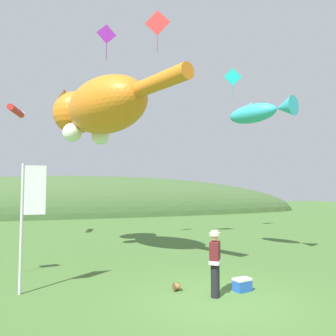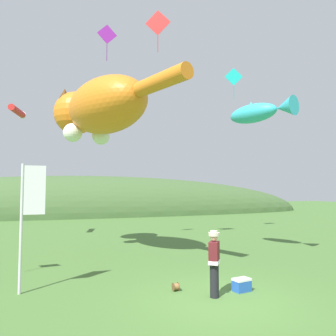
{
  "view_description": "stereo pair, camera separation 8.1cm",
  "coord_description": "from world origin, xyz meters",
  "px_view_note": "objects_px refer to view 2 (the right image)",
  "views": [
    {
      "loc": [
        -4.26,
        -7.81,
        2.89
      ],
      "look_at": [
        0.0,
        4.0,
        3.72
      ],
      "focal_mm": 35.0,
      "sensor_mm": 36.0,
      "label": 1
    },
    {
      "loc": [
        -4.18,
        -7.84,
        2.89
      ],
      "look_at": [
        0.0,
        4.0,
        3.72
      ],
      "focal_mm": 35.0,
      "sensor_mm": 36.0,
      "label": 2
    }
  ],
  "objects_px": {
    "kite_diamond_red": "(158,23)",
    "kite_diamond_violet": "(107,35)",
    "festival_banner_pole": "(28,208)",
    "kite_diamond_teal": "(234,77)",
    "picnic_cooler": "(242,285)",
    "kite_spool": "(176,287)",
    "festival_attendant": "(214,261)",
    "kite_fish_windsock": "(259,112)",
    "kite_tube_streamer": "(17,111)",
    "kite_giant_cat": "(99,109)"
  },
  "relations": [
    {
      "from": "kite_spool",
      "to": "kite_tube_streamer",
      "type": "xyz_separation_m",
      "value": [
        -5.37,
        11.24,
        7.23
      ]
    },
    {
      "from": "kite_diamond_red",
      "to": "festival_attendant",
      "type": "bearing_deg",
      "value": -95.95
    },
    {
      "from": "festival_attendant",
      "to": "kite_diamond_violet",
      "type": "xyz_separation_m",
      "value": [
        -1.67,
        8.52,
        9.97
      ]
    },
    {
      "from": "kite_spool",
      "to": "kite_giant_cat",
      "type": "height_order",
      "value": "kite_giant_cat"
    },
    {
      "from": "kite_diamond_teal",
      "to": "kite_tube_streamer",
      "type": "bearing_deg",
      "value": 172.75
    },
    {
      "from": "festival_banner_pole",
      "to": "kite_diamond_teal",
      "type": "relative_size",
      "value": 1.73
    },
    {
      "from": "festival_attendant",
      "to": "picnic_cooler",
      "type": "height_order",
      "value": "festival_attendant"
    },
    {
      "from": "picnic_cooler",
      "to": "festival_banner_pole",
      "type": "distance_m",
      "value": 6.46
    },
    {
      "from": "kite_diamond_red",
      "to": "kite_spool",
      "type": "bearing_deg",
      "value": -103.22
    },
    {
      "from": "kite_giant_cat",
      "to": "kite_diamond_red",
      "type": "distance_m",
      "value": 6.02
    },
    {
      "from": "festival_banner_pole",
      "to": "kite_diamond_teal",
      "type": "xyz_separation_m",
      "value": [
        11.78,
        8.39,
        7.96
      ]
    },
    {
      "from": "festival_banner_pole",
      "to": "picnic_cooler",
      "type": "bearing_deg",
      "value": -17.6
    },
    {
      "from": "picnic_cooler",
      "to": "kite_diamond_red",
      "type": "xyz_separation_m",
      "value": [
        -0.2,
        7.34,
        11.32
      ]
    },
    {
      "from": "kite_diamond_teal",
      "to": "kite_diamond_red",
      "type": "relative_size",
      "value": 0.94
    },
    {
      "from": "festival_banner_pole",
      "to": "kite_fish_windsock",
      "type": "relative_size",
      "value": 1.12
    },
    {
      "from": "festival_attendant",
      "to": "picnic_cooler",
      "type": "xyz_separation_m",
      "value": [
        0.98,
        0.23,
        -0.77
      ]
    },
    {
      "from": "kite_diamond_violet",
      "to": "kite_diamond_teal",
      "type": "height_order",
      "value": "kite_diamond_violet"
    },
    {
      "from": "kite_fish_windsock",
      "to": "kite_tube_streamer",
      "type": "height_order",
      "value": "kite_tube_streamer"
    },
    {
      "from": "kite_diamond_red",
      "to": "kite_diamond_violet",
      "type": "bearing_deg",
      "value": 158.7
    },
    {
      "from": "kite_spool",
      "to": "kite_tube_streamer",
      "type": "distance_m",
      "value": 14.41
    },
    {
      "from": "kite_spool",
      "to": "kite_diamond_red",
      "type": "height_order",
      "value": "kite_diamond_red"
    },
    {
      "from": "kite_tube_streamer",
      "to": "kite_diamond_teal",
      "type": "bearing_deg",
      "value": -7.25
    },
    {
      "from": "festival_banner_pole",
      "to": "kite_giant_cat",
      "type": "distance_m",
      "value": 6.51
    },
    {
      "from": "kite_giant_cat",
      "to": "kite_diamond_red",
      "type": "bearing_deg",
      "value": 19.47
    },
    {
      "from": "festival_banner_pole",
      "to": "kite_diamond_violet",
      "type": "xyz_separation_m",
      "value": [
        3.14,
        6.46,
        8.55
      ]
    },
    {
      "from": "kite_spool",
      "to": "festival_attendant",
      "type": "bearing_deg",
      "value": -48.44
    },
    {
      "from": "picnic_cooler",
      "to": "kite_fish_windsock",
      "type": "bearing_deg",
      "value": 48.12
    },
    {
      "from": "kite_giant_cat",
      "to": "kite_fish_windsock",
      "type": "bearing_deg",
      "value": -20.57
    },
    {
      "from": "festival_banner_pole",
      "to": "kite_giant_cat",
      "type": "height_order",
      "value": "kite_giant_cat"
    },
    {
      "from": "kite_giant_cat",
      "to": "kite_tube_streamer",
      "type": "relative_size",
      "value": 4.38
    },
    {
      "from": "festival_banner_pole",
      "to": "kite_diamond_teal",
      "type": "distance_m",
      "value": 16.51
    },
    {
      "from": "kite_spool",
      "to": "kite_diamond_red",
      "type": "distance_m",
      "value": 13.29
    },
    {
      "from": "kite_giant_cat",
      "to": "kite_fish_windsock",
      "type": "height_order",
      "value": "kite_giant_cat"
    },
    {
      "from": "picnic_cooler",
      "to": "kite_spool",
      "type": "bearing_deg",
      "value": 159.65
    },
    {
      "from": "kite_fish_windsock",
      "to": "kite_diamond_red",
      "type": "height_order",
      "value": "kite_diamond_red"
    },
    {
      "from": "festival_attendant",
      "to": "picnic_cooler",
      "type": "relative_size",
      "value": 3.29
    },
    {
      "from": "picnic_cooler",
      "to": "kite_diamond_red",
      "type": "bearing_deg",
      "value": 91.54
    },
    {
      "from": "kite_diamond_teal",
      "to": "festival_attendant",
      "type": "bearing_deg",
      "value": -123.7
    },
    {
      "from": "kite_giant_cat",
      "to": "kite_tube_streamer",
      "type": "distance_m",
      "value": 6.9
    },
    {
      "from": "kite_fish_windsock",
      "to": "kite_diamond_violet",
      "type": "xyz_separation_m",
      "value": [
        -6.01,
        4.55,
        4.62
      ]
    },
    {
      "from": "picnic_cooler",
      "to": "kite_diamond_red",
      "type": "distance_m",
      "value": 13.49
    },
    {
      "from": "festival_banner_pole",
      "to": "festival_attendant",
      "type": "bearing_deg",
      "value": -23.23
    },
    {
      "from": "kite_tube_streamer",
      "to": "kite_diamond_red",
      "type": "distance_m",
      "value": 9.29
    },
    {
      "from": "festival_attendant",
      "to": "kite_diamond_teal",
      "type": "xyz_separation_m",
      "value": [
        6.97,
        10.45,
        9.38
      ]
    },
    {
      "from": "picnic_cooler",
      "to": "kite_fish_windsock",
      "type": "height_order",
      "value": "kite_fish_windsock"
    },
    {
      "from": "picnic_cooler",
      "to": "festival_banner_pole",
      "type": "xyz_separation_m",
      "value": [
        -5.8,
        1.84,
        2.19
      ]
    },
    {
      "from": "kite_spool",
      "to": "picnic_cooler",
      "type": "distance_m",
      "value": 1.88
    },
    {
      "from": "kite_diamond_red",
      "to": "kite_fish_windsock",
      "type": "bearing_deg",
      "value": -45.34
    },
    {
      "from": "festival_attendant",
      "to": "kite_tube_streamer",
      "type": "distance_m",
      "value": 15.03
    },
    {
      "from": "kite_diamond_red",
      "to": "picnic_cooler",
      "type": "bearing_deg",
      "value": -88.46
    }
  ]
}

